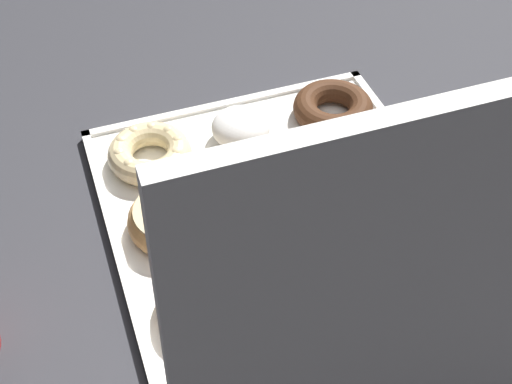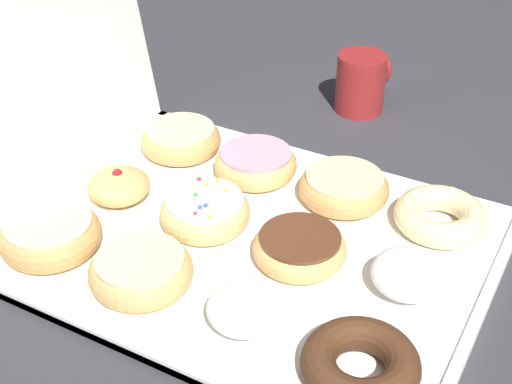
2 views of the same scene
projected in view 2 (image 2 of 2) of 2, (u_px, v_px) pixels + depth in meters
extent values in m
plane|color=#333338|center=(251.00, 247.00, 0.89)|extent=(3.00, 3.00, 0.00)
cube|color=white|center=(251.00, 244.00, 0.88)|extent=(0.43, 0.56, 0.01)
cube|color=white|center=(477.00, 319.00, 0.77)|extent=(0.43, 0.01, 0.01)
cube|color=white|center=(74.00, 182.00, 0.99)|extent=(0.43, 0.01, 0.01)
cube|color=white|center=(149.00, 355.00, 0.73)|extent=(0.01, 0.56, 0.01)
cube|color=white|center=(323.00, 162.00, 1.03)|extent=(0.01, 0.56, 0.01)
torus|color=#472816|center=(360.00, 364.00, 0.69)|extent=(0.12, 0.12, 0.03)
ellipsoid|color=white|center=(408.00, 274.00, 0.79)|extent=(0.08, 0.08, 0.05)
torus|color=beige|center=(440.00, 216.00, 0.89)|extent=(0.11, 0.11, 0.03)
sphere|color=beige|center=(451.00, 194.00, 0.92)|extent=(0.02, 0.02, 0.02)
sphere|color=beige|center=(431.00, 192.00, 0.92)|extent=(0.02, 0.02, 0.02)
sphere|color=beige|center=(415.00, 196.00, 0.91)|extent=(0.02, 0.02, 0.02)
sphere|color=beige|center=(408.00, 206.00, 0.89)|extent=(0.02, 0.02, 0.02)
sphere|color=beige|center=(414.00, 218.00, 0.87)|extent=(0.02, 0.02, 0.02)
sphere|color=beige|center=(431.00, 227.00, 0.86)|extent=(0.02, 0.02, 0.02)
sphere|color=beige|center=(453.00, 230.00, 0.86)|extent=(0.02, 0.02, 0.02)
sphere|color=beige|center=(470.00, 224.00, 0.86)|extent=(0.02, 0.02, 0.02)
sphere|color=beige|center=(475.00, 214.00, 0.88)|extent=(0.02, 0.02, 0.02)
sphere|color=beige|center=(468.00, 202.00, 0.90)|extent=(0.02, 0.02, 0.02)
ellipsoid|color=white|center=(245.00, 308.00, 0.75)|extent=(0.08, 0.08, 0.04)
torus|color=tan|center=(300.00, 249.00, 0.84)|extent=(0.11, 0.11, 0.03)
cylinder|color=#59331E|center=(300.00, 238.00, 0.83)|extent=(0.09, 0.09, 0.01)
torus|color=tan|center=(344.00, 188.00, 0.94)|extent=(0.12, 0.12, 0.03)
cylinder|color=beige|center=(345.00, 178.00, 0.93)|extent=(0.10, 0.10, 0.01)
torus|color=tan|center=(141.00, 272.00, 0.80)|extent=(0.12, 0.12, 0.04)
cylinder|color=beige|center=(140.00, 260.00, 0.79)|extent=(0.10, 0.10, 0.01)
torus|color=#E5B770|center=(204.00, 214.00, 0.89)|extent=(0.11, 0.11, 0.04)
cylinder|color=white|center=(203.00, 202.00, 0.88)|extent=(0.09, 0.09, 0.01)
sphere|color=green|center=(196.00, 195.00, 0.89)|extent=(0.01, 0.01, 0.01)
sphere|color=yellow|center=(209.00, 217.00, 0.85)|extent=(0.00, 0.00, 0.00)
sphere|color=white|center=(192.00, 181.00, 0.91)|extent=(0.01, 0.01, 0.01)
sphere|color=yellow|center=(218.00, 180.00, 0.91)|extent=(0.01, 0.01, 0.01)
sphere|color=blue|center=(200.00, 207.00, 0.87)|extent=(0.01, 0.01, 0.01)
sphere|color=orange|center=(196.00, 193.00, 0.89)|extent=(0.00, 0.00, 0.00)
sphere|color=white|center=(190.00, 199.00, 0.88)|extent=(0.01, 0.01, 0.01)
sphere|color=white|center=(205.00, 191.00, 0.90)|extent=(0.00, 0.00, 0.00)
sphere|color=pink|center=(207.00, 205.00, 0.87)|extent=(0.01, 0.01, 0.01)
sphere|color=blue|center=(206.00, 206.00, 0.87)|extent=(0.01, 0.01, 0.01)
sphere|color=yellow|center=(226.00, 190.00, 0.90)|extent=(0.00, 0.00, 0.00)
sphere|color=red|center=(195.00, 213.00, 0.86)|extent=(0.00, 0.00, 0.00)
sphere|color=red|center=(199.00, 179.00, 0.92)|extent=(0.01, 0.01, 0.01)
sphere|color=yellow|center=(207.00, 185.00, 0.91)|extent=(0.01, 0.01, 0.01)
torus|color=tan|center=(256.00, 164.00, 0.99)|extent=(0.11, 0.11, 0.04)
cylinder|color=pink|center=(256.00, 154.00, 0.98)|extent=(0.10, 0.10, 0.01)
torus|color=tan|center=(50.00, 236.00, 0.86)|extent=(0.12, 0.12, 0.04)
cylinder|color=beige|center=(48.00, 223.00, 0.85)|extent=(0.10, 0.10, 0.01)
ellipsoid|color=tan|center=(119.00, 186.00, 0.94)|extent=(0.08, 0.08, 0.04)
sphere|color=#B21923|center=(117.00, 174.00, 0.93)|extent=(0.01, 0.01, 0.01)
torus|color=tan|center=(181.00, 140.00, 1.04)|extent=(0.12, 0.12, 0.04)
cylinder|color=beige|center=(180.00, 130.00, 1.04)|extent=(0.10, 0.10, 0.01)
cylinder|color=maroon|center=(360.00, 83.00, 1.16)|extent=(0.08, 0.08, 0.09)
cylinder|color=black|center=(363.00, 59.00, 1.13)|extent=(0.07, 0.07, 0.01)
torus|color=maroon|center=(373.00, 68.00, 1.19)|extent=(0.01, 0.06, 0.06)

